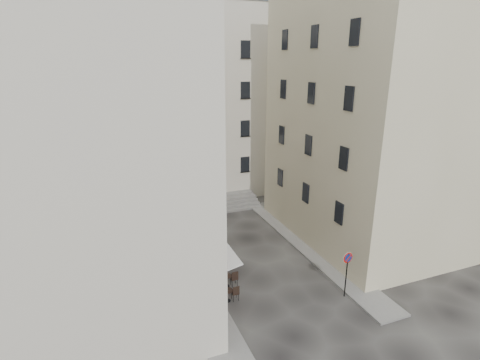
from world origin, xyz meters
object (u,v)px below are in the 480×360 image
pedestrian (225,258)px  bistro_table_b (226,279)px  bistro_table_a (227,294)px  no_parking_sign (347,266)px

pedestrian → bistro_table_b: bearing=67.5°
bistro_table_a → pedestrian: pedestrian is taller
bistro_table_a → bistro_table_b: 1.43m
no_parking_sign → bistro_table_b: no_parking_sign is taller
bistro_table_a → bistro_table_b: (0.41, 1.37, 0.03)m
bistro_table_a → no_parking_sign: bearing=-17.3°
bistro_table_b → bistro_table_a: bearing=-106.6°
bistro_table_b → no_parking_sign: bearing=-29.2°
no_parking_sign → bistro_table_a: bearing=157.4°
no_parking_sign → bistro_table_b: 7.13m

